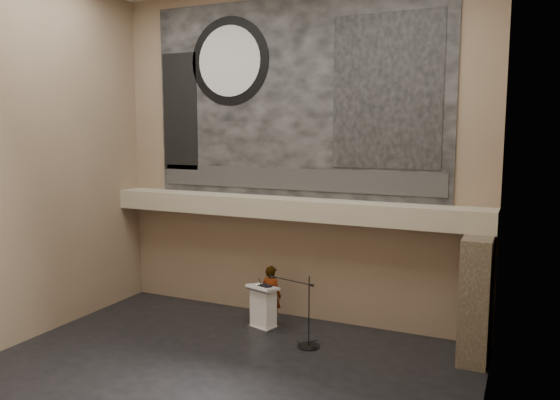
% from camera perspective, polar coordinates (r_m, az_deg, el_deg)
% --- Properties ---
extents(floor, '(10.00, 10.00, 0.00)m').
position_cam_1_polar(floor, '(11.57, -6.96, -17.89)').
color(floor, black).
rests_on(floor, ground).
extents(wall_back, '(10.00, 0.02, 8.50)m').
position_cam_1_polar(wall_back, '(14.03, 1.37, 4.65)').
color(wall_back, '#7E684F').
rests_on(wall_back, floor).
extents(wall_front, '(10.00, 0.02, 8.50)m').
position_cam_1_polar(wall_front, '(7.41, -23.93, 1.39)').
color(wall_front, '#7E684F').
rests_on(wall_front, floor).
extents(wall_left, '(0.02, 8.00, 8.50)m').
position_cam_1_polar(wall_left, '(13.79, -25.29, 3.88)').
color(wall_left, '#7E684F').
rests_on(wall_left, floor).
extents(wall_right, '(0.02, 8.00, 8.50)m').
position_cam_1_polar(wall_right, '(8.91, 21.12, 2.47)').
color(wall_right, '#7E684F').
rests_on(wall_right, floor).
extents(soffit, '(10.00, 0.80, 0.50)m').
position_cam_1_polar(soffit, '(13.79, 0.69, -0.83)').
color(soffit, tan).
rests_on(soffit, wall_back).
extents(sprinkler_left, '(0.04, 0.04, 0.06)m').
position_cam_1_polar(sprinkler_left, '(14.51, -5.17, -1.56)').
color(sprinkler_left, '#B2893D').
rests_on(sprinkler_left, soffit).
extents(sprinkler_right, '(0.04, 0.04, 0.06)m').
position_cam_1_polar(sprinkler_right, '(13.14, 8.20, -2.56)').
color(sprinkler_right, '#B2893D').
rests_on(sprinkler_right, soffit).
extents(banner, '(8.00, 0.05, 5.00)m').
position_cam_1_polar(banner, '(14.00, 1.34, 10.58)').
color(banner, black).
rests_on(banner, wall_back).
extents(banner_text_strip, '(7.76, 0.02, 0.55)m').
position_cam_1_polar(banner_text_strip, '(14.01, 1.25, 2.18)').
color(banner_text_strip, '#2A2A2A').
rests_on(banner_text_strip, banner).
extents(banner_clock_rim, '(2.30, 0.02, 2.30)m').
position_cam_1_polar(banner_clock_rim, '(14.85, -5.30, 14.25)').
color(banner_clock_rim, black).
rests_on(banner_clock_rim, banner).
extents(banner_clock_face, '(1.84, 0.02, 1.84)m').
position_cam_1_polar(banner_clock_face, '(14.84, -5.34, 14.25)').
color(banner_clock_face, silver).
rests_on(banner_clock_face, banner).
extents(banner_building_print, '(2.60, 0.02, 3.60)m').
position_cam_1_polar(banner_building_print, '(13.20, 11.06, 11.06)').
color(banner_building_print, black).
rests_on(banner_building_print, banner).
extents(banner_brick_print, '(1.10, 0.02, 3.20)m').
position_cam_1_polar(banner_brick_print, '(15.62, -10.40, 9.04)').
color(banner_brick_print, black).
rests_on(banner_brick_print, banner).
extents(stone_pier, '(0.60, 1.40, 2.70)m').
position_cam_1_polar(stone_pier, '(12.58, 19.82, -9.59)').
color(stone_pier, '#423729').
rests_on(stone_pier, floor).
extents(lectern, '(0.82, 0.68, 1.13)m').
position_cam_1_polar(lectern, '(13.76, -1.76, -11.14)').
color(lectern, silver).
rests_on(lectern, floor).
extents(binder, '(0.36, 0.32, 0.04)m').
position_cam_1_polar(binder, '(13.52, -1.57, -8.97)').
color(binder, black).
rests_on(binder, lectern).
extents(papers, '(0.23, 0.31, 0.00)m').
position_cam_1_polar(papers, '(13.61, -2.41, -8.93)').
color(papers, white).
rests_on(papers, lectern).
extents(speaker_person, '(0.60, 0.44, 1.53)m').
position_cam_1_polar(speaker_person, '(13.96, -0.92, -9.93)').
color(speaker_person, silver).
rests_on(speaker_person, floor).
extents(mic_stand, '(1.34, 0.54, 1.65)m').
position_cam_1_polar(mic_stand, '(12.84, 2.89, -14.05)').
color(mic_stand, black).
rests_on(mic_stand, floor).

